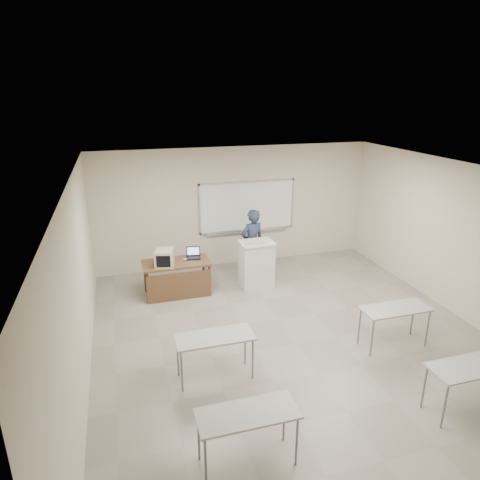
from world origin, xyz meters
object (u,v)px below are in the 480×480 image
object	(u,v)px
podium	(256,264)
crt_monitor	(165,258)
whiteboard	(247,207)
mouse	(185,259)
presenter	(252,243)
keyboard	(255,243)
instructor_desk	(177,273)
laptop	(193,255)

from	to	relation	value
podium	crt_monitor	bearing A→B (deg)	-179.94
whiteboard	mouse	bearing A→B (deg)	-144.31
crt_monitor	presenter	world-z (taller)	presenter
keyboard	instructor_desk	bearing A→B (deg)	179.49
podium	keyboard	size ratio (longest dim) A/B	2.45
podium	presenter	distance (m)	0.63
crt_monitor	presenter	distance (m)	2.20
mouse	presenter	world-z (taller)	presenter
whiteboard	instructor_desk	bearing A→B (deg)	-143.97
mouse	whiteboard	bearing A→B (deg)	50.37
whiteboard	crt_monitor	xyz separation A→B (m)	(-2.28, -1.49, -0.56)
podium	instructor_desk	bearing A→B (deg)	179.75
laptop	presenter	xyz separation A→B (m)	(1.48, 0.30, 0.03)
keyboard	presenter	world-z (taller)	presenter
whiteboard	instructor_desk	xyz separation A→B (m)	(-2.03, -1.48, -0.93)
crt_monitor	keyboard	world-z (taller)	crt_monitor
laptop	crt_monitor	bearing A→B (deg)	-147.61
instructor_desk	presenter	xyz separation A→B (m)	(1.88, 0.56, 0.29)
whiteboard	podium	bearing A→B (deg)	-98.85
crt_monitor	keyboard	size ratio (longest dim) A/B	0.99
mouse	keyboard	bearing A→B (deg)	4.64
podium	keyboard	distance (m)	0.56
crt_monitor	laptop	xyz separation A→B (m)	(0.65, 0.28, -0.12)
instructor_desk	laptop	distance (m)	0.55
instructor_desk	mouse	distance (m)	0.34
crt_monitor	keyboard	bearing A→B (deg)	10.71
podium	keyboard	bearing A→B (deg)	-124.54
crt_monitor	mouse	world-z (taller)	crt_monitor
whiteboard	mouse	xyz separation A→B (m)	(-1.83, -1.32, -0.71)
whiteboard	instructor_desk	distance (m)	2.68
instructor_desk	mouse	xyz separation A→B (m)	(0.20, 0.16, 0.22)
instructor_desk	podium	xyz separation A→B (m)	(1.81, 0.01, -0.01)
keyboard	crt_monitor	bearing A→B (deg)	-179.68
crt_monitor	mouse	distance (m)	0.51
laptop	mouse	world-z (taller)	laptop
whiteboard	keyboard	world-z (taller)	whiteboard
crt_monitor	mouse	size ratio (longest dim) A/B	4.42
whiteboard	presenter	world-z (taller)	whiteboard
crt_monitor	laptop	bearing A→B (deg)	36.66
podium	mouse	distance (m)	1.63
whiteboard	laptop	size ratio (longest dim) A/B	8.05
podium	presenter	xyz separation A→B (m)	(0.07, 0.55, 0.30)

